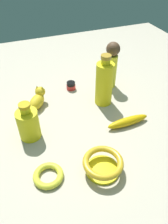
{
  "coord_description": "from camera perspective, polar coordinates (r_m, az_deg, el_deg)",
  "views": [
    {
      "loc": [
        0.25,
        0.66,
        0.65
      ],
      "look_at": [
        0.0,
        0.0,
        0.05
      ],
      "focal_mm": 34.89,
      "sensor_mm": 36.0,
      "label": 1
    }
  ],
  "objects": [
    {
      "name": "ground",
      "position": [
        0.96,
        0.0,
        -2.31
      ],
      "size": [
        2.0,
        2.0,
        0.0
      ],
      "primitive_type": "plane",
      "color": "#BCB29E"
    },
    {
      "name": "banana",
      "position": [
        0.95,
        11.43,
        -2.42
      ],
      "size": [
        0.19,
        0.04,
        0.04
      ],
      "primitive_type": "ellipsoid",
      "rotation": [
        0.0,
        0.0,
        0.03
      ],
      "color": "#D8A70A",
      "rests_on": "ground"
    },
    {
      "name": "bottle_tall",
      "position": [
        1.01,
        5.32,
        7.57
      ],
      "size": [
        0.08,
        0.08,
        0.25
      ],
      "color": "yellow",
      "rests_on": "ground"
    },
    {
      "name": "cat_figurine",
      "position": [
        1.04,
        -12.04,
        3.3
      ],
      "size": [
        0.11,
        0.12,
        0.09
      ],
      "color": "gold",
      "rests_on": "ground"
    },
    {
      "name": "bowl",
      "position": [
        0.77,
        4.97,
        -13.43
      ],
      "size": [
        0.14,
        0.14,
        0.06
      ],
      "color": "yellow",
      "rests_on": "ground"
    },
    {
      "name": "nail_polish_jar",
      "position": [
        1.15,
        -3.43,
        6.91
      ],
      "size": [
        0.05,
        0.05,
        0.04
      ],
      "color": "red",
      "rests_on": "ground"
    },
    {
      "name": "bottle_short",
      "position": [
        0.88,
        -14.37,
        -2.97
      ],
      "size": [
        0.09,
        0.09,
        0.16
      ],
      "color": "yellow",
      "rests_on": "ground"
    },
    {
      "name": "bangle",
      "position": [
        0.78,
        -9.33,
        -16.11
      ],
      "size": [
        0.1,
        0.1,
        0.02
      ],
      "primitive_type": "torus",
      "color": "yellow",
      "rests_on": "ground"
    },
    {
      "name": "person_figure_adult",
      "position": [
        1.12,
        7.31,
        12.52
      ],
      "size": [
        0.08,
        0.08,
        0.24
      ],
      "color": "yellow",
      "rests_on": "ground"
    }
  ]
}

